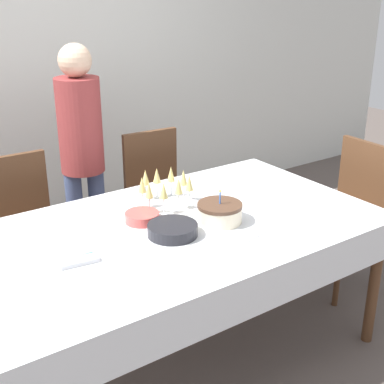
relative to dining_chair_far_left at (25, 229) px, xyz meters
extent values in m
plane|color=#564C47|center=(0.47, -0.91, -0.53)|extent=(12.00, 12.00, 0.00)
cube|color=silver|center=(0.47, 1.02, 0.82)|extent=(8.00, 0.05, 2.70)
cube|color=white|center=(0.47, -0.91, 0.23)|extent=(2.07, 1.16, 0.03)
cube|color=white|center=(0.47, -0.91, 0.14)|extent=(2.10, 1.19, 0.21)
cylinder|color=#51331E|center=(1.44, -1.43, -0.16)|extent=(0.06, 0.06, 0.75)
cylinder|color=#51331E|center=(1.44, -0.39, -0.16)|extent=(0.06, 0.06, 0.75)
cube|color=#51331E|center=(0.00, -0.08, -0.09)|extent=(0.42, 0.42, 0.04)
cube|color=#51331E|center=(0.00, 0.11, 0.18)|extent=(0.40, 0.04, 0.50)
cylinder|color=#51331E|center=(0.18, -0.26, -0.32)|extent=(0.04, 0.04, 0.43)
cylinder|color=#51331E|center=(-0.18, -0.26, -0.32)|extent=(0.04, 0.04, 0.43)
cylinder|color=#51331E|center=(0.18, 0.10, -0.32)|extent=(0.04, 0.04, 0.43)
cube|color=#51331E|center=(0.93, -0.08, -0.09)|extent=(0.44, 0.44, 0.04)
cube|color=#51331E|center=(0.94, 0.11, 0.18)|extent=(0.40, 0.06, 0.50)
cylinder|color=#51331E|center=(1.10, -0.27, -0.32)|extent=(0.04, 0.04, 0.43)
cylinder|color=#51331E|center=(0.74, -0.25, -0.32)|extent=(0.04, 0.04, 0.43)
cylinder|color=#51331E|center=(1.12, 0.08, -0.32)|extent=(0.04, 0.04, 0.43)
cylinder|color=#51331E|center=(0.76, 0.11, -0.32)|extent=(0.04, 0.04, 0.43)
cube|color=#51331E|center=(1.75, -0.91, -0.09)|extent=(0.43, 0.43, 0.04)
cube|color=#51331E|center=(1.94, -0.92, 0.18)|extent=(0.05, 0.40, 0.50)
cylinder|color=#51331E|center=(1.57, -1.09, -0.32)|extent=(0.04, 0.04, 0.43)
cylinder|color=#51331E|center=(1.58, -0.73, -0.32)|extent=(0.04, 0.04, 0.43)
cylinder|color=#51331E|center=(1.93, -1.10, -0.32)|extent=(0.04, 0.04, 0.43)
cylinder|color=#51331E|center=(1.94, -0.74, -0.32)|extent=(0.04, 0.04, 0.43)
cylinder|color=beige|center=(0.69, -1.00, 0.29)|extent=(0.22, 0.22, 0.08)
cylinder|color=#4C3323|center=(0.69, -1.00, 0.33)|extent=(0.23, 0.23, 0.02)
cylinder|color=#3F72D8|center=(0.69, -1.00, 0.37)|extent=(0.01, 0.01, 0.06)
sphere|color=#F9CC4C|center=(0.69, -1.00, 0.41)|extent=(0.01, 0.01, 0.01)
cylinder|color=silver|center=(0.58, -0.67, 0.25)|extent=(0.36, 0.36, 0.01)
cylinder|color=silver|center=(0.70, -0.67, 0.25)|extent=(0.05, 0.05, 0.00)
cylinder|color=silver|center=(0.70, -0.67, 0.30)|extent=(0.01, 0.01, 0.08)
cone|color=#E0CC72|center=(0.70, -0.67, 0.38)|extent=(0.04, 0.04, 0.08)
cylinder|color=silver|center=(0.67, -0.58, 0.25)|extent=(0.05, 0.05, 0.00)
cylinder|color=silver|center=(0.67, -0.58, 0.30)|extent=(0.01, 0.01, 0.08)
cone|color=#E0CC72|center=(0.67, -0.58, 0.38)|extent=(0.04, 0.04, 0.08)
cylinder|color=silver|center=(0.60, -0.55, 0.25)|extent=(0.05, 0.05, 0.00)
cylinder|color=silver|center=(0.60, -0.55, 0.30)|extent=(0.01, 0.01, 0.08)
cone|color=#E0CC72|center=(0.60, -0.55, 0.38)|extent=(0.04, 0.04, 0.08)
cylinder|color=silver|center=(0.53, -0.54, 0.25)|extent=(0.05, 0.05, 0.00)
cylinder|color=silver|center=(0.53, -0.54, 0.30)|extent=(0.01, 0.01, 0.08)
cone|color=#E0CC72|center=(0.53, -0.54, 0.38)|extent=(0.04, 0.04, 0.08)
cylinder|color=silver|center=(0.46, -0.64, 0.25)|extent=(0.05, 0.05, 0.00)
cylinder|color=silver|center=(0.46, -0.64, 0.30)|extent=(0.01, 0.01, 0.08)
cone|color=#E0CC72|center=(0.46, -0.64, 0.38)|extent=(0.04, 0.04, 0.08)
cylinder|color=silver|center=(0.45, -0.72, 0.25)|extent=(0.05, 0.05, 0.00)
cylinder|color=silver|center=(0.45, -0.72, 0.30)|extent=(0.01, 0.01, 0.08)
cone|color=#E0CC72|center=(0.45, -0.72, 0.38)|extent=(0.04, 0.04, 0.08)
cylinder|color=silver|center=(0.51, -0.77, 0.25)|extent=(0.05, 0.05, 0.00)
cylinder|color=silver|center=(0.51, -0.77, 0.30)|extent=(0.01, 0.01, 0.08)
cone|color=#E0CC72|center=(0.51, -0.77, 0.38)|extent=(0.04, 0.04, 0.08)
cylinder|color=silver|center=(0.61, -0.76, 0.25)|extent=(0.05, 0.05, 0.00)
cylinder|color=silver|center=(0.61, -0.76, 0.30)|extent=(0.01, 0.01, 0.08)
cone|color=#E0CC72|center=(0.61, -0.76, 0.38)|extent=(0.04, 0.04, 0.08)
cylinder|color=silver|center=(0.68, -0.75, 0.25)|extent=(0.05, 0.05, 0.00)
cylinder|color=silver|center=(0.68, -0.75, 0.30)|extent=(0.01, 0.01, 0.08)
cone|color=#E0CC72|center=(0.68, -0.75, 0.38)|extent=(0.04, 0.04, 0.08)
cylinder|color=black|center=(0.41, -0.99, 0.25)|extent=(0.24, 0.24, 0.01)
cylinder|color=black|center=(0.41, -0.99, 0.26)|extent=(0.24, 0.24, 0.01)
cylinder|color=black|center=(0.41, -0.99, 0.26)|extent=(0.24, 0.24, 0.01)
cylinder|color=black|center=(0.41, -0.99, 0.27)|extent=(0.24, 0.24, 0.01)
cylinder|color=black|center=(0.41, -0.99, 0.28)|extent=(0.24, 0.24, 0.01)
cylinder|color=black|center=(0.41, -0.99, 0.28)|extent=(0.24, 0.24, 0.01)
cylinder|color=black|center=(0.41, -0.99, 0.29)|extent=(0.24, 0.24, 0.01)
cylinder|color=black|center=(0.41, -0.99, 0.30)|extent=(0.24, 0.24, 0.01)
cylinder|color=#CC4C47|center=(0.37, -0.78, 0.25)|extent=(0.17, 0.17, 0.01)
cylinder|color=#CC4C47|center=(0.37, -0.78, 0.26)|extent=(0.17, 0.17, 0.01)
cylinder|color=#CC4C47|center=(0.37, -0.78, 0.26)|extent=(0.17, 0.17, 0.01)
cylinder|color=#CC4C47|center=(0.37, -0.78, 0.27)|extent=(0.17, 0.17, 0.01)
cylinder|color=#CC4C47|center=(0.37, -0.78, 0.28)|extent=(0.17, 0.17, 0.01)
cylinder|color=#CC4C47|center=(0.37, -0.78, 0.28)|extent=(0.17, 0.17, 0.01)
cylinder|color=#CC4C47|center=(0.37, -0.78, 0.29)|extent=(0.17, 0.17, 0.01)
cube|color=silver|center=(0.78, -1.23, 0.25)|extent=(0.30, 0.08, 0.00)
cube|color=silver|center=(-0.07, -1.00, 0.26)|extent=(0.18, 0.08, 0.02)
cube|color=#8CC6E0|center=(-0.06, -0.88, 0.25)|extent=(0.15, 0.15, 0.01)
cylinder|color=#3F4C72|center=(0.39, 0.16, -0.15)|extent=(0.11, 0.11, 0.76)
cylinder|color=#3F4C72|center=(0.55, 0.16, -0.15)|extent=(0.11, 0.11, 0.76)
cylinder|color=maroon|center=(0.47, 0.16, 0.53)|extent=(0.28, 0.28, 0.60)
sphere|color=#D8B293|center=(0.47, 0.16, 0.93)|extent=(0.21, 0.21, 0.21)
camera|label=1|loc=(-0.83, -2.94, 1.38)|focal=50.00mm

